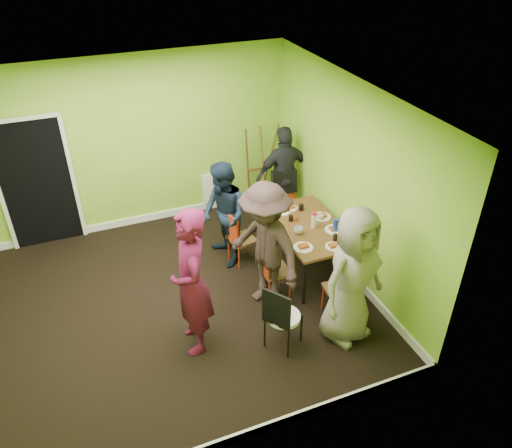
{
  "coord_description": "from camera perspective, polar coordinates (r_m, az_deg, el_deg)",
  "views": [
    {
      "loc": [
        -0.9,
        -5.13,
        4.59
      ],
      "look_at": [
        1.15,
        0.0,
        1.01
      ],
      "focal_mm": 35.0,
      "sensor_mm": 36.0,
      "label": 1
    }
  ],
  "objects": [
    {
      "name": "chair_front_end",
      "position": [
        6.4,
        9.99,
        -7.26
      ],
      "size": [
        0.41,
        0.42,
        0.91
      ],
      "rotation": [
        0.0,
        0.0,
        -0.1
      ],
      "color": "red",
      "rests_on": "ground"
    },
    {
      "name": "plate_near_right",
      "position": [
        6.61,
        5.42,
        -2.68
      ],
      "size": [
        0.26,
        0.26,
        0.01
      ],
      "primitive_type": "cylinder",
      "color": "white",
      "rests_on": "dining_table"
    },
    {
      "name": "person_front_end",
      "position": [
        5.97,
        10.93,
        -5.9
      ],
      "size": [
        1.02,
        0.82,
        1.82
      ],
      "primitive_type": "imported",
      "rotation": [
        0.0,
        0.0,
        0.31
      ],
      "color": "gray",
      "rests_on": "ground"
    },
    {
      "name": "plate_far_back",
      "position": [
        7.44,
        3.95,
        1.83
      ],
      "size": [
        0.21,
        0.21,
        0.01
      ],
      "primitive_type": "cylinder",
      "color": "white",
      "rests_on": "dining_table"
    },
    {
      "name": "person_back_end",
      "position": [
        8.17,
        3.28,
        5.56
      ],
      "size": [
        0.99,
        0.43,
        1.68
      ],
      "primitive_type": "imported",
      "rotation": [
        0.0,
        0.0,
        3.12
      ],
      "color": "#222327",
      "rests_on": "ground"
    },
    {
      "name": "glass_back",
      "position": [
        7.39,
        5.19,
        1.91
      ],
      "size": [
        0.07,
        0.07,
        0.1
      ],
      "primitive_type": "cylinder",
      "color": "black",
      "rests_on": "dining_table"
    },
    {
      "name": "cup_b",
      "position": [
        7.18,
        7.36,
        0.71
      ],
      "size": [
        0.09,
        0.09,
        0.08
      ],
      "primitive_type": "imported",
      "color": "white",
      "rests_on": "dining_table"
    },
    {
      "name": "chair_left_far",
      "position": [
        7.3,
        -2.1,
        -1.39
      ],
      "size": [
        0.41,
        0.41,
        0.85
      ],
      "rotation": [
        0.0,
        0.0,
        -1.37
      ],
      "color": "red",
      "rests_on": "ground"
    },
    {
      "name": "chair_bentwood",
      "position": [
        5.95,
        2.89,
        -10.38
      ],
      "size": [
        0.51,
        0.5,
        0.93
      ],
      "rotation": [
        0.0,
        0.0,
        -0.95
      ],
      "color": "black",
      "rests_on": "ground"
    },
    {
      "name": "plate_near_left",
      "position": [
        7.34,
        3.01,
        1.43
      ],
      "size": [
        0.24,
        0.24,
        0.01
      ],
      "primitive_type": "cylinder",
      "color": "white",
      "rests_on": "dining_table"
    },
    {
      "name": "plate_wall_back",
      "position": [
        7.28,
        7.53,
        0.82
      ],
      "size": [
        0.26,
        0.26,
        0.01
      ],
      "primitive_type": "cylinder",
      "color": "white",
      "rests_on": "dining_table"
    },
    {
      "name": "orange_bottle",
      "position": [
        7.13,
        4.65,
        0.62
      ],
      "size": [
        0.03,
        0.03,
        0.08
      ],
      "primitive_type": "cylinder",
      "color": "red",
      "rests_on": "dining_table"
    },
    {
      "name": "person_standing",
      "position": [
        5.75,
        -7.41,
        -6.73
      ],
      "size": [
        0.51,
        0.73,
        1.9
      ],
      "primitive_type": "imported",
      "rotation": [
        0.0,
        0.0,
        -1.66
      ],
      "color": "#560E30",
      "rests_on": "ground"
    },
    {
      "name": "chair_left_near",
      "position": [
        6.69,
        1.68,
        -4.93
      ],
      "size": [
        0.36,
        0.36,
        0.87
      ],
      "rotation": [
        0.0,
        0.0,
        -1.58
      ],
      "color": "red",
      "rests_on": "ground"
    },
    {
      "name": "room_walls",
      "position": [
        6.36,
        -10.05,
        -2.12
      ],
      "size": [
        5.04,
        4.54,
        2.82
      ],
      "color": "#8BC031",
      "rests_on": "ground"
    },
    {
      "name": "plate_far_front",
      "position": [
        6.67,
        8.86,
        -2.57
      ],
      "size": [
        0.22,
        0.22,
        0.01
      ],
      "primitive_type": "cylinder",
      "color": "white",
      "rests_on": "dining_table"
    },
    {
      "name": "plate_wall_front",
      "position": [
        7.01,
        8.92,
        -0.65
      ],
      "size": [
        0.26,
        0.26,
        0.01
      ],
      "primitive_type": "cylinder",
      "color": "white",
      "rests_on": "dining_table"
    },
    {
      "name": "chair_back_end",
      "position": [
        8.1,
        3.3,
        4.14
      ],
      "size": [
        0.45,
        0.52,
        0.98
      ],
      "rotation": [
        0.0,
        0.0,
        3.02
      ],
      "color": "red",
      "rests_on": "ground"
    },
    {
      "name": "blue_bottle",
      "position": [
        6.94,
        9.08,
        -0.15
      ],
      "size": [
        0.07,
        0.07,
        0.19
      ],
      "primitive_type": "cylinder",
      "color": "#1735AE",
      "rests_on": "dining_table"
    },
    {
      "name": "easel",
      "position": [
        8.62,
        0.46,
        6.54
      ],
      "size": [
        0.61,
        0.58,
        1.53
      ],
      "color": "brown",
      "rests_on": "ground"
    },
    {
      "name": "thermos",
      "position": [
        6.99,
        6.64,
        0.37
      ],
      "size": [
        0.07,
        0.07,
        0.21
      ],
      "primitive_type": "cylinder",
      "color": "white",
      "rests_on": "dining_table"
    },
    {
      "name": "dining_table",
      "position": [
        7.1,
        6.05,
        -0.54
      ],
      "size": [
        0.9,
        1.5,
        0.75
      ],
      "color": "black",
      "rests_on": "ground"
    },
    {
      "name": "cup_a",
      "position": [
        6.86,
        4.87,
        -0.71
      ],
      "size": [
        0.12,
        0.12,
        0.1
      ],
      "primitive_type": "imported",
      "color": "white",
      "rests_on": "dining_table"
    },
    {
      "name": "person_left_near",
      "position": [
        6.34,
        1.03,
        -2.63
      ],
      "size": [
        1.03,
        1.32,
        1.8
      ],
      "primitive_type": "imported",
      "rotation": [
        0.0,
        0.0,
        -1.21
      ],
      "color": "#302220",
      "rests_on": "ground"
    },
    {
      "name": "glass_front",
      "position": [
        6.79,
        9.04,
        -1.5
      ],
      "size": [
        0.06,
        0.06,
        0.09
      ],
      "primitive_type": "cylinder",
      "color": "black",
      "rests_on": "dining_table"
    },
    {
      "name": "ground",
      "position": [
        6.94,
        -8.99,
        -8.96
      ],
      "size": [
        5.0,
        5.0,
        0.0
      ],
      "primitive_type": "plane",
      "color": "black",
      "rests_on": "ground"
    },
    {
      "name": "glass_mid",
      "position": [
        7.13,
        4.02,
        0.66
      ],
      "size": [
        0.07,
        0.07,
        0.08
      ],
      "primitive_type": "cylinder",
      "color": "black",
      "rests_on": "dining_table"
    },
    {
      "name": "person_left_far",
      "position": [
        7.18,
        -3.74,
        1.0
      ],
      "size": [
        0.66,
        0.82,
        1.6
      ],
      "primitive_type": "imported",
      "rotation": [
        0.0,
        0.0,
        -1.5
      ],
      "color": "#131F30",
      "rests_on": "ground"
    }
  ]
}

